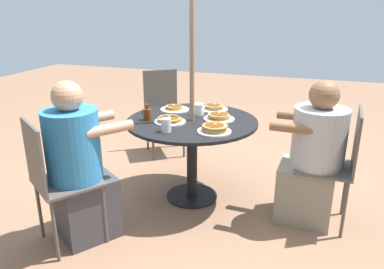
{
  "coord_description": "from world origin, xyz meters",
  "views": [
    {
      "loc": [
        -0.94,
        2.79,
        1.62
      ],
      "look_at": [
        0.0,
        0.0,
        0.58
      ],
      "focal_mm": 35.0,
      "sensor_mm": 36.0,
      "label": 1
    }
  ],
  "objects_px": {
    "diner_east": "(80,170)",
    "pancake_plate_c": "(170,120)",
    "coffee_cup": "(199,109)",
    "drinking_glass_a": "(166,125)",
    "pancake_plate_e": "(214,108)",
    "patio_chair_north": "(163,106)",
    "pancake_plate_a": "(219,117)",
    "patio_chair_south": "(337,160)",
    "pancake_plate_d": "(214,129)",
    "patio_table": "(192,134)",
    "pancake_plate_b": "(175,108)",
    "syrup_bottle": "(147,114)",
    "patio_chair_east": "(54,176)",
    "diner_south": "(312,161)"
  },
  "relations": [
    {
      "from": "patio_chair_east",
      "to": "pancake_plate_e",
      "type": "bearing_deg",
      "value": 94.98
    },
    {
      "from": "patio_table",
      "to": "patio_chair_north",
      "type": "relative_size",
      "value": 1.18
    },
    {
      "from": "pancake_plate_a",
      "to": "patio_chair_east",
      "type": "bearing_deg",
      "value": 50.19
    },
    {
      "from": "coffee_cup",
      "to": "drinking_glass_a",
      "type": "xyz_separation_m",
      "value": [
        0.1,
        0.5,
        0.0
      ]
    },
    {
      "from": "diner_east",
      "to": "drinking_glass_a",
      "type": "distance_m",
      "value": 0.69
    },
    {
      "from": "diner_east",
      "to": "drinking_glass_a",
      "type": "height_order",
      "value": "diner_east"
    },
    {
      "from": "patio_chair_south",
      "to": "pancake_plate_a",
      "type": "xyz_separation_m",
      "value": [
        0.94,
        -0.14,
        0.2
      ]
    },
    {
      "from": "patio_chair_east",
      "to": "pancake_plate_c",
      "type": "height_order",
      "value": "patio_chair_east"
    },
    {
      "from": "patio_chair_south",
      "to": "drinking_glass_a",
      "type": "xyz_separation_m",
      "value": [
        1.23,
        0.28,
        0.23
      ]
    },
    {
      "from": "syrup_bottle",
      "to": "pancake_plate_b",
      "type": "bearing_deg",
      "value": -106.89
    },
    {
      "from": "patio_chair_north",
      "to": "diner_east",
      "type": "height_order",
      "value": "diner_east"
    },
    {
      "from": "pancake_plate_b",
      "to": "coffee_cup",
      "type": "bearing_deg",
      "value": 164.25
    },
    {
      "from": "patio_chair_east",
      "to": "diner_east",
      "type": "bearing_deg",
      "value": 90.0
    },
    {
      "from": "syrup_bottle",
      "to": "pancake_plate_a",
      "type": "bearing_deg",
      "value": -160.58
    },
    {
      "from": "syrup_bottle",
      "to": "drinking_glass_a",
      "type": "distance_m",
      "value": 0.35
    },
    {
      "from": "pancake_plate_d",
      "to": "syrup_bottle",
      "type": "relative_size",
      "value": 1.91
    },
    {
      "from": "diner_east",
      "to": "pancake_plate_c",
      "type": "bearing_deg",
      "value": 94.08
    },
    {
      "from": "pancake_plate_d",
      "to": "pancake_plate_e",
      "type": "xyz_separation_m",
      "value": [
        0.17,
        -0.6,
        -0.01
      ]
    },
    {
      "from": "diner_east",
      "to": "pancake_plate_d",
      "type": "xyz_separation_m",
      "value": [
        -0.81,
        -0.56,
        0.21
      ]
    },
    {
      "from": "patio_chair_north",
      "to": "drinking_glass_a",
      "type": "xyz_separation_m",
      "value": [
        -0.57,
        1.28,
        0.23
      ]
    },
    {
      "from": "pancake_plate_e",
      "to": "coffee_cup",
      "type": "height_order",
      "value": "coffee_cup"
    },
    {
      "from": "diner_south",
      "to": "pancake_plate_a",
      "type": "height_order",
      "value": "diner_south"
    },
    {
      "from": "syrup_bottle",
      "to": "coffee_cup",
      "type": "height_order",
      "value": "syrup_bottle"
    },
    {
      "from": "diner_east",
      "to": "pancake_plate_a",
      "type": "bearing_deg",
      "value": 83.83
    },
    {
      "from": "pancake_plate_e",
      "to": "coffee_cup",
      "type": "distance_m",
      "value": 0.21
    },
    {
      "from": "pancake_plate_a",
      "to": "diner_east",
      "type": "bearing_deg",
      "value": 49.4
    },
    {
      "from": "pancake_plate_b",
      "to": "pancake_plate_c",
      "type": "height_order",
      "value": "same"
    },
    {
      "from": "patio_chair_east",
      "to": "pancake_plate_e",
      "type": "xyz_separation_m",
      "value": [
        -0.74,
        -1.3,
        0.2
      ]
    },
    {
      "from": "patio_chair_north",
      "to": "diner_south",
      "type": "relative_size",
      "value": 0.82
    },
    {
      "from": "patio_table",
      "to": "pancake_plate_a",
      "type": "distance_m",
      "value": 0.26
    },
    {
      "from": "pancake_plate_e",
      "to": "patio_chair_south",
      "type": "bearing_deg",
      "value": 158.53
    },
    {
      "from": "diner_south",
      "to": "pancake_plate_b",
      "type": "height_order",
      "value": "diner_south"
    },
    {
      "from": "diner_south",
      "to": "diner_east",
      "type": "bearing_deg",
      "value": 119.29
    },
    {
      "from": "syrup_bottle",
      "to": "patio_table",
      "type": "bearing_deg",
      "value": -161.81
    },
    {
      "from": "pancake_plate_e",
      "to": "pancake_plate_c",
      "type": "bearing_deg",
      "value": 63.53
    },
    {
      "from": "patio_chair_north",
      "to": "patio_chair_south",
      "type": "bearing_deg",
      "value": 115.94
    },
    {
      "from": "pancake_plate_b",
      "to": "syrup_bottle",
      "type": "xyz_separation_m",
      "value": [
        0.11,
        0.35,
        0.04
      ]
    },
    {
      "from": "patio_chair_east",
      "to": "pancake_plate_c",
      "type": "relative_size",
      "value": 3.59
    },
    {
      "from": "pancake_plate_d",
      "to": "patio_table",
      "type": "bearing_deg",
      "value": -43.04
    },
    {
      "from": "pancake_plate_e",
      "to": "patio_chair_north",
      "type": "bearing_deg",
      "value": -37.85
    },
    {
      "from": "pancake_plate_e",
      "to": "pancake_plate_a",
      "type": "bearing_deg",
      "value": 113.67
    },
    {
      "from": "patio_chair_south",
      "to": "pancake_plate_e",
      "type": "height_order",
      "value": "patio_chair_south"
    },
    {
      "from": "pancake_plate_e",
      "to": "drinking_glass_a",
      "type": "height_order",
      "value": "drinking_glass_a"
    },
    {
      "from": "patio_chair_east",
      "to": "pancake_plate_b",
      "type": "xyz_separation_m",
      "value": [
        -0.4,
        -1.18,
        0.2
      ]
    },
    {
      "from": "patio_table",
      "to": "patio_chair_north",
      "type": "xyz_separation_m",
      "value": [
        0.66,
        -0.94,
        -0.06
      ]
    },
    {
      "from": "syrup_bottle",
      "to": "diner_south",
      "type": "bearing_deg",
      "value": -177.2
    },
    {
      "from": "diner_south",
      "to": "syrup_bottle",
      "type": "height_order",
      "value": "diner_south"
    },
    {
      "from": "diner_east",
      "to": "pancake_plate_b",
      "type": "bearing_deg",
      "value": 107.95
    },
    {
      "from": "patio_chair_north",
      "to": "diner_east",
      "type": "relative_size",
      "value": 0.79
    },
    {
      "from": "pancake_plate_c",
      "to": "drinking_glass_a",
      "type": "xyz_separation_m",
      "value": [
        -0.06,
        0.23,
        0.03
      ]
    }
  ]
}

